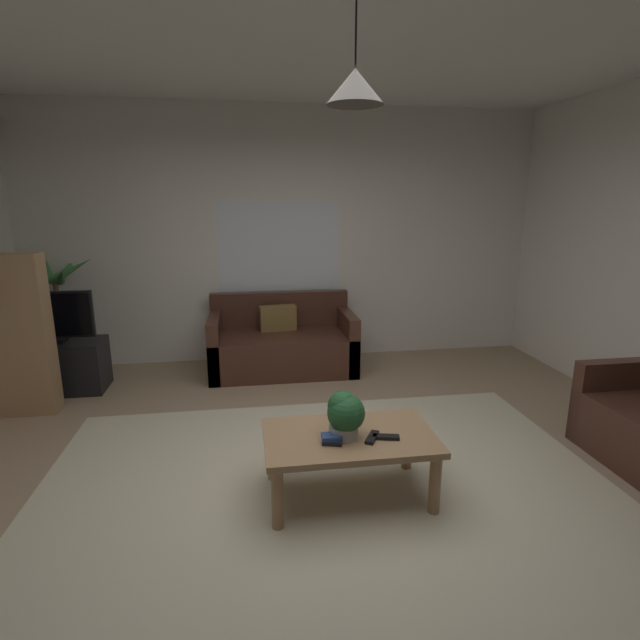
# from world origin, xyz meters

# --- Properties ---
(floor) EXTENTS (5.77, 5.54, 0.02)m
(floor) POSITION_xyz_m (0.00, 0.00, -0.01)
(floor) COLOR #9E8466
(floor) RESTS_ON ground
(rug) EXTENTS (3.75, 3.05, 0.01)m
(rug) POSITION_xyz_m (0.00, -0.20, 0.00)
(rug) COLOR beige
(rug) RESTS_ON ground
(wall_back) EXTENTS (5.89, 0.06, 2.84)m
(wall_back) POSITION_xyz_m (0.00, 2.80, 1.42)
(wall_back) COLOR silver
(wall_back) RESTS_ON ground
(window_pane) EXTENTS (1.36, 0.01, 1.01)m
(window_pane) POSITION_xyz_m (-0.10, 2.77, 1.31)
(window_pane) COLOR white
(couch_under_window) EXTENTS (1.55, 0.80, 0.82)m
(couch_under_window) POSITION_xyz_m (-0.11, 2.31, 0.28)
(couch_under_window) COLOR #47281E
(couch_under_window) RESTS_ON ground
(coffee_table) EXTENTS (1.05, 0.63, 0.42)m
(coffee_table) POSITION_xyz_m (0.12, -0.12, 0.35)
(coffee_table) COLOR #A87F56
(coffee_table) RESTS_ON ground
(book_on_table_0) EXTENTS (0.14, 0.13, 0.02)m
(book_on_table_0) POSITION_xyz_m (-0.00, -0.20, 0.43)
(book_on_table_0) COLOR black
(book_on_table_0) RESTS_ON coffee_table
(book_on_table_1) EXTENTS (0.12, 0.09, 0.03)m
(book_on_table_1) POSITION_xyz_m (-0.01, -0.20, 0.46)
(book_on_table_1) COLOR #2D4C8C
(book_on_table_1) RESTS_ON coffee_table
(remote_on_table_0) EXTENTS (0.12, 0.16, 0.02)m
(remote_on_table_0) POSITION_xyz_m (0.24, -0.20, 0.43)
(remote_on_table_0) COLOR black
(remote_on_table_0) RESTS_ON coffee_table
(remote_on_table_1) EXTENTS (0.17, 0.08, 0.02)m
(remote_on_table_1) POSITION_xyz_m (0.33, -0.21, 0.43)
(remote_on_table_1) COLOR black
(remote_on_table_1) RESTS_ON coffee_table
(potted_plant_on_table) EXTENTS (0.23, 0.23, 0.29)m
(potted_plant_on_table) POSITION_xyz_m (0.08, -0.14, 0.58)
(potted_plant_on_table) COLOR beige
(potted_plant_on_table) RESTS_ON coffee_table
(tv_stand) EXTENTS (0.90, 0.44, 0.50)m
(tv_stand) POSITION_xyz_m (-2.33, 2.02, 0.25)
(tv_stand) COLOR black
(tv_stand) RESTS_ON ground
(tv) EXTENTS (0.80, 0.16, 0.50)m
(tv) POSITION_xyz_m (-2.33, 2.00, 0.76)
(tv) COLOR black
(tv) RESTS_ON tv_stand
(potted_palm_corner) EXTENTS (0.89, 0.86, 1.33)m
(potted_palm_corner) POSITION_xyz_m (-2.44, 2.53, 0.61)
(potted_palm_corner) COLOR beige
(potted_palm_corner) RESTS_ON ground
(bookshelf_corner) EXTENTS (0.70, 0.31, 1.40)m
(bookshelf_corner) POSITION_xyz_m (-2.52, 1.53, 0.72)
(bookshelf_corner) COLOR #A87F56
(bookshelf_corner) RESTS_ON ground
(pendant_lamp) EXTENTS (0.31, 0.31, 0.53)m
(pendant_lamp) POSITION_xyz_m (0.12, -0.12, 2.40)
(pendant_lamp) COLOR black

